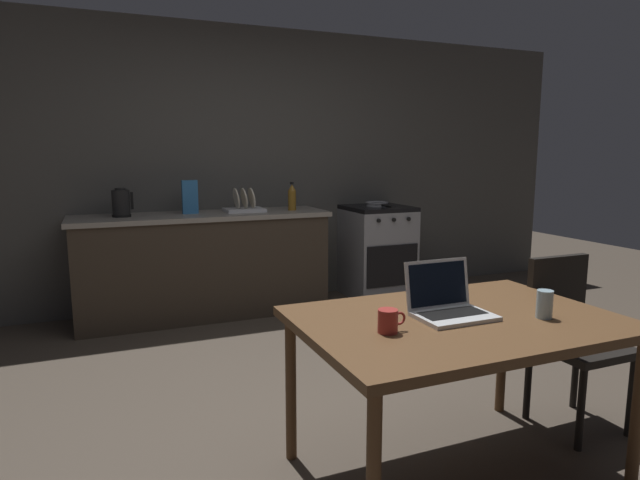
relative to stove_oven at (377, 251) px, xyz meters
name	(u,v)px	position (x,y,z in m)	size (l,w,h in m)	color
ground_plane	(365,406)	(-1.21, -2.10, -0.45)	(12.00, 12.00, 0.00)	#473D33
back_wall	(277,167)	(-0.91, 0.35, 0.83)	(6.40, 0.10, 2.55)	#494844
kitchen_counter	(204,264)	(-1.71, 0.00, 0.00)	(2.16, 0.64, 0.90)	#382D23
stove_oven	(377,251)	(0.00, 0.00, 0.00)	(0.60, 0.62, 0.90)	gray
dining_table	(457,332)	(-1.16, -2.82, 0.21)	(1.34, 0.92, 0.72)	brown
chair	(570,330)	(-0.31, -2.65, 0.05)	(0.40, 0.40, 0.87)	black
laptop	(449,305)	(-1.18, -2.79, 0.32)	(0.32, 0.26, 0.23)	silver
electric_kettle	(121,203)	(-2.36, 0.00, 0.56)	(0.17, 0.15, 0.24)	black
bottle	(292,197)	(-0.91, -0.05, 0.57)	(0.07, 0.07, 0.26)	#8C601E
frying_pan	(377,204)	(-0.02, -0.03, 0.47)	(0.22, 0.39, 0.05)	gray
coffee_mug	(388,321)	(-1.53, -2.88, 0.32)	(0.12, 0.08, 0.09)	#9E2D28
drinking_glass	(545,304)	(-0.83, -2.97, 0.33)	(0.07, 0.07, 0.12)	#99B7C6
cereal_box	(190,197)	(-1.81, 0.02, 0.59)	(0.13, 0.05, 0.29)	#3372B2
dish_rack	(244,206)	(-1.34, 0.00, 0.50)	(0.34, 0.26, 0.21)	silver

